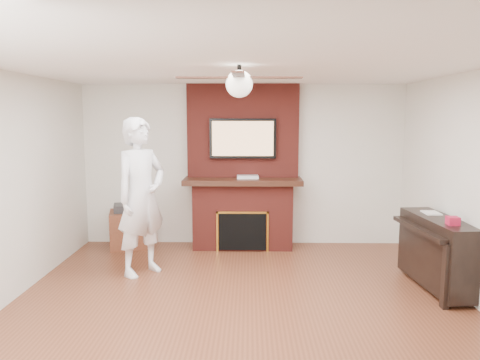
{
  "coord_description": "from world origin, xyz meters",
  "views": [
    {
      "loc": [
        0.1,
        -4.56,
        2.01
      ],
      "look_at": [
        -0.01,
        0.9,
        1.27
      ],
      "focal_mm": 35.0,
      "sensor_mm": 36.0,
      "label": 1
    }
  ],
  "objects_px": {
    "fireplace": "(243,183)",
    "side_table": "(130,227)",
    "piano": "(437,251)",
    "person": "(141,197)"
  },
  "relations": [
    {
      "from": "fireplace",
      "to": "side_table",
      "type": "height_order",
      "value": "fireplace"
    },
    {
      "from": "side_table",
      "to": "piano",
      "type": "xyz_separation_m",
      "value": [
        4.05,
        -1.7,
        0.15
      ]
    },
    {
      "from": "person",
      "to": "side_table",
      "type": "xyz_separation_m",
      "value": [
        -0.49,
        1.23,
        -0.69
      ]
    },
    {
      "from": "person",
      "to": "piano",
      "type": "height_order",
      "value": "person"
    },
    {
      "from": "piano",
      "to": "side_table",
      "type": "bearing_deg",
      "value": 151.56
    },
    {
      "from": "person",
      "to": "piano",
      "type": "relative_size",
      "value": 1.51
    },
    {
      "from": "fireplace",
      "to": "person",
      "type": "height_order",
      "value": "fireplace"
    },
    {
      "from": "fireplace",
      "to": "piano",
      "type": "distance_m",
      "value": 2.95
    },
    {
      "from": "side_table",
      "to": "piano",
      "type": "distance_m",
      "value": 4.39
    },
    {
      "from": "person",
      "to": "side_table",
      "type": "bearing_deg",
      "value": 60.04
    }
  ]
}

